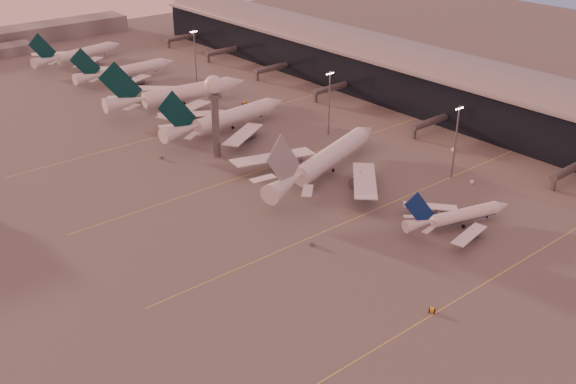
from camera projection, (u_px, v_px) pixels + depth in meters
ground at (494, 319)px, 155.41m from camera, size 700.00×700.00×0.00m
taxiway_markings at (399, 197)px, 211.21m from camera, size 180.00×185.25×0.02m
terminal at (428, 80)px, 288.52m from camera, size 57.00×362.00×23.04m
radar_tower at (214, 100)px, 231.70m from camera, size 6.40×6.40×31.10m
mast_b at (456, 139)px, 218.79m from camera, size 3.60×0.56×25.00m
mast_c at (329, 100)px, 253.82m from camera, size 3.60×0.56×25.00m
mast_d at (195, 54)px, 314.70m from camera, size 3.60×0.56×25.00m
distant_horizon at (7, 40)px, 379.26m from camera, size 165.00×37.50×9.00m
narrowbody_mid at (457, 218)px, 193.00m from camera, size 35.55×27.97×14.23m
widebody_white at (326, 164)px, 224.41m from camera, size 65.93×52.02×23.99m
greentail_a at (227, 122)px, 261.35m from camera, size 60.55×48.73×21.99m
greentail_b at (179, 97)px, 287.15m from camera, size 66.12×53.19×24.03m
greentail_c at (127, 73)px, 322.23m from camera, size 53.47×43.16×19.41m
greentail_d at (79, 57)px, 349.67m from camera, size 53.57×42.82×19.72m
gsv_tug_mid at (432, 310)px, 157.41m from camera, size 3.43×3.85×0.94m
gsv_truck_b at (473, 180)px, 219.85m from camera, size 5.65×2.43×2.22m
gsv_truck_c at (312, 241)px, 184.87m from camera, size 5.62×5.61×2.36m
gsv_catering_b at (454, 145)px, 244.02m from camera, size 5.57×2.93×4.42m
gsv_tug_far at (290, 170)px, 228.54m from camera, size 3.89×3.89×0.98m
gsv_truck_d at (161, 155)px, 238.65m from camera, size 2.33×5.43×2.13m
gsv_tug_hangar at (245, 103)px, 291.53m from camera, size 4.42×3.73×1.09m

